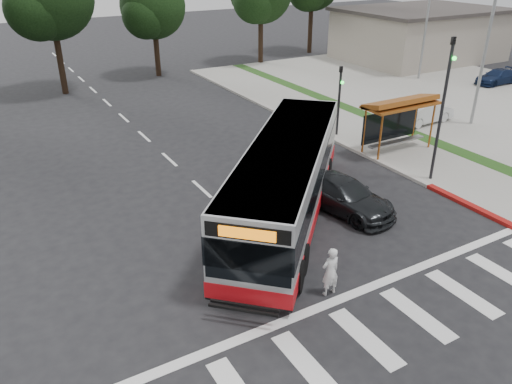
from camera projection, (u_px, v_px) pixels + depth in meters
ground at (272, 252)px, 17.78m from camera, size 140.00×140.00×0.00m
sidewalk_east at (361, 134)px, 28.90m from camera, size 4.00×40.00×0.12m
curb_east at (333, 139)px, 28.00m from camera, size 0.30×40.00×0.15m
curb_east_red at (486, 213)px, 20.23m from camera, size 0.32×6.00×0.15m
parking_lot at (471, 98)px, 35.84m from camera, size 18.00×36.00×0.10m
commercial_building at (419, 36)px, 47.35m from camera, size 14.00×10.00×4.40m
building_roof_cap at (423, 10)px, 46.31m from camera, size 14.60×10.60×0.30m
crosswalk_ladder at (365, 338)px, 13.89m from camera, size 18.00×2.60×0.01m
bus_shelter at (399, 108)px, 25.55m from camera, size 4.20×1.60×2.86m
traffic_signal_ne_tall at (444, 99)px, 21.53m from camera, size 0.18×0.37×6.50m
traffic_signal_ne_short at (340, 94)px, 27.58m from camera, size 0.18×0.37×4.00m
lot_light_front at (491, 24)px, 27.90m from camera, size 1.90×0.35×9.01m
lot_light_mid at (429, 3)px, 38.36m from camera, size 1.90×0.35×9.01m
tree_north_b at (153, 4)px, 39.80m from camera, size 5.72×5.33×8.43m
transit_bus at (286, 181)px, 19.47m from camera, size 10.33×10.70×3.16m
pedestrian at (330, 272)px, 15.32m from camera, size 0.62×0.41×1.66m
dark_sedan at (343, 195)px, 20.39m from camera, size 2.76×4.97×1.36m
parked_car_1 at (425, 112)px, 30.31m from camera, size 4.00×1.56×1.30m
parked_car_3 at (497, 77)px, 38.99m from camera, size 3.89×1.63×1.12m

